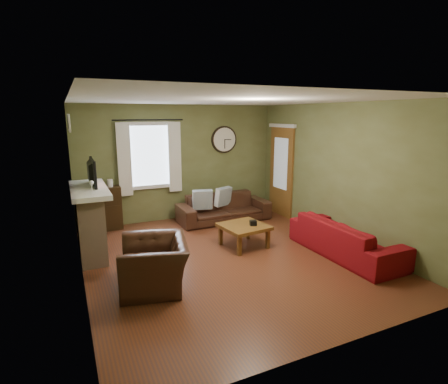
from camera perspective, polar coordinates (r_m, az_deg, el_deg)
name	(u,v)px	position (r m, az deg, el deg)	size (l,w,h in m)	color
floor	(228,257)	(6.06, 0.74, -10.57)	(4.60, 5.20, 0.00)	#592B19
ceiling	(229,100)	(5.58, 0.81, 14.79)	(4.60, 5.20, 0.00)	white
wall_left	(76,196)	(5.15, -23.00, -0.58)	(0.00, 5.20, 2.60)	#60683A
wall_right	(338,173)	(6.97, 18.11, 3.00)	(0.00, 5.20, 2.60)	#60683A
wall_back	(180,163)	(8.08, -7.23, 4.74)	(4.60, 0.00, 2.60)	#60683A
wall_front	(344,229)	(3.59, 19.06, -5.68)	(4.60, 0.00, 2.60)	#60683A
fireplace	(90,223)	(6.45, -21.06, -4.80)	(0.40, 1.40, 1.10)	tan
firebox	(102,236)	(6.54, -19.23, -6.73)	(0.04, 0.60, 0.55)	black
mantel	(89,190)	(6.31, -21.21, 0.35)	(0.58, 1.60, 0.08)	white
tv	(88,176)	(6.43, -21.28, 2.49)	(0.60, 0.08, 0.35)	black
tv_screen	(93,172)	(6.42, -20.60, 3.04)	(0.02, 0.62, 0.36)	#994C3F
medallion_left	(69,123)	(5.84, -23.92, 10.21)	(0.28, 0.28, 0.03)	white
medallion_mid	(69,123)	(6.19, -24.00, 10.27)	(0.28, 0.28, 0.03)	white
medallion_right	(68,122)	(6.54, -24.06, 10.33)	(0.28, 0.28, 0.03)	white
window_pane	(149,156)	(7.85, -12.12, 5.81)	(1.00, 0.02, 1.30)	silver
curtain_rod	(149,120)	(7.71, -12.21, 11.43)	(0.03, 0.03, 1.50)	black
curtain_left	(124,160)	(7.66, -15.96, 5.07)	(0.28, 0.04, 1.55)	silver
curtain_right	(175,157)	(7.90, -8.03, 5.64)	(0.28, 0.04, 1.55)	silver
wall_clock	(224,140)	(8.37, 0.05, 8.55)	(0.64, 0.06, 0.64)	white
door	(281,172)	(8.43, 9.33, 3.28)	(0.05, 0.90, 2.10)	brown
bookshelf	(102,209)	(7.72, -19.27, -2.62)	(0.77, 0.33, 0.91)	black
book	(95,185)	(7.70, -20.34, 1.12)	(0.18, 0.24, 0.02)	brown
sofa_brown	(224,208)	(7.97, -0.04, -2.58)	(2.08, 0.81, 0.61)	#331C12
pillow_left	(223,197)	(7.97, -0.13, -0.74)	(0.42, 0.13, 0.42)	#91A0AA
pillow_right	(203,200)	(7.70, -3.52, -1.25)	(0.43, 0.13, 0.43)	#91A0AA
sofa_red	(345,238)	(6.40, 19.14, -7.08)	(2.10, 0.82, 0.61)	maroon
armchair	(154,264)	(5.08, -11.30, -11.44)	(1.04, 0.91, 0.67)	#331C12
coffee_table	(244,236)	(6.46, 3.24, -7.13)	(0.78, 0.78, 0.41)	brown
tissue_box	(253,226)	(6.39, 4.77, -5.56)	(0.12, 0.12, 0.09)	black
wine_glass_a	(92,187)	(5.80, -20.78, 0.77)	(0.07, 0.07, 0.20)	white
wine_glass_b	(92,187)	(5.85, -20.81, 0.80)	(0.06, 0.06, 0.18)	white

